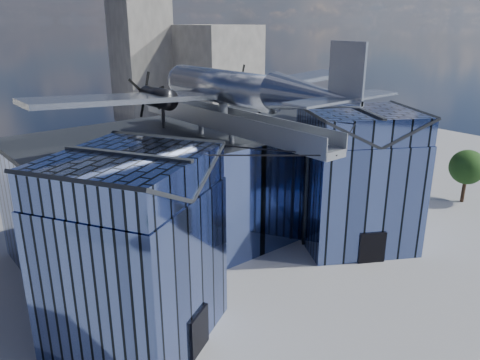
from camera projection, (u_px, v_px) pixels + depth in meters
ground_plane at (256, 274)px, 36.29m from camera, size 120.00×120.00×0.00m
museum at (211, 187)px, 38.76m from camera, size 32.88×24.50×17.60m
bg_towers at (45, 81)px, 70.86m from camera, size 77.00×24.50×26.00m
tree_plaza_e at (467, 167)px, 49.62m from camera, size 3.71×3.71×5.78m
tree_side_e at (337, 155)px, 56.13m from camera, size 4.07×4.07×4.94m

